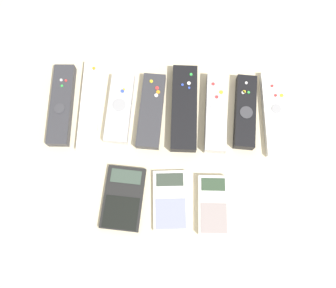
{
  "coord_description": "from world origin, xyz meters",
  "views": [
    {
      "loc": [
        0.01,
        -0.15,
        0.71
      ],
      "look_at": [
        0.0,
        0.04,
        0.01
      ],
      "focal_mm": 35.0,
      "sensor_mm": 36.0,
      "label": 1
    }
  ],
  "objects_px": {
    "remote_2": "(120,108)",
    "remote_6": "(245,112)",
    "remote_7": "(276,114)",
    "remote_4": "(184,108)",
    "calculator_0": "(123,198)",
    "remote_1": "(91,105)",
    "remote_0": "(62,105)",
    "remote_5": "(216,113)",
    "calculator_1": "(170,200)",
    "remote_3": "(151,111)",
    "calculator_2": "(213,205)"
  },
  "relations": [
    {
      "from": "remote_2",
      "to": "remote_6",
      "type": "height_order",
      "value": "remote_6"
    },
    {
      "from": "remote_2",
      "to": "remote_7",
      "type": "relative_size",
      "value": 0.81
    },
    {
      "from": "remote_2",
      "to": "remote_6",
      "type": "distance_m",
      "value": 0.29
    },
    {
      "from": "remote_4",
      "to": "calculator_0",
      "type": "xyz_separation_m",
      "value": [
        -0.12,
        -0.21,
        -0.01
      ]
    },
    {
      "from": "remote_1",
      "to": "remote_6",
      "type": "bearing_deg",
      "value": -1.53
    },
    {
      "from": "remote_0",
      "to": "remote_5",
      "type": "relative_size",
      "value": 1.05
    },
    {
      "from": "remote_7",
      "to": "calculator_1",
      "type": "height_order",
      "value": "remote_7"
    },
    {
      "from": "remote_7",
      "to": "calculator_0",
      "type": "bearing_deg",
      "value": -150.8
    },
    {
      "from": "remote_4",
      "to": "calculator_1",
      "type": "distance_m",
      "value": 0.21
    },
    {
      "from": "remote_6",
      "to": "calculator_1",
      "type": "distance_m",
      "value": 0.26
    },
    {
      "from": "remote_0",
      "to": "remote_6",
      "type": "bearing_deg",
      "value": -1.82
    },
    {
      "from": "remote_5",
      "to": "remote_7",
      "type": "distance_m",
      "value": 0.14
    },
    {
      "from": "remote_6",
      "to": "remote_7",
      "type": "xyz_separation_m",
      "value": [
        0.07,
        0.0,
        -0.0
      ]
    },
    {
      "from": "remote_0",
      "to": "calculator_1",
      "type": "bearing_deg",
      "value": -40.38
    },
    {
      "from": "remote_1",
      "to": "remote_5",
      "type": "bearing_deg",
      "value": -2.7
    },
    {
      "from": "remote_5",
      "to": "remote_0",
      "type": "bearing_deg",
      "value": -179.61
    },
    {
      "from": "remote_2",
      "to": "calculator_0",
      "type": "bearing_deg",
      "value": -81.14
    },
    {
      "from": "remote_0",
      "to": "calculator_1",
      "type": "height_order",
      "value": "remote_0"
    },
    {
      "from": "remote_2",
      "to": "calculator_0",
      "type": "xyz_separation_m",
      "value": [
        0.02,
        -0.2,
        -0.01
      ]
    },
    {
      "from": "remote_0",
      "to": "remote_3",
      "type": "xyz_separation_m",
      "value": [
        0.21,
        -0.01,
        -0.0
      ]
    },
    {
      "from": "calculator_1",
      "to": "calculator_0",
      "type": "bearing_deg",
      "value": 176.3
    },
    {
      "from": "remote_5",
      "to": "remote_7",
      "type": "bearing_deg",
      "value": 3.55
    },
    {
      "from": "remote_5",
      "to": "remote_7",
      "type": "height_order",
      "value": "remote_5"
    },
    {
      "from": "remote_1",
      "to": "calculator_1",
      "type": "relative_size",
      "value": 1.67
    },
    {
      "from": "remote_6",
      "to": "calculator_0",
      "type": "height_order",
      "value": "remote_6"
    },
    {
      "from": "remote_2",
      "to": "remote_7",
      "type": "xyz_separation_m",
      "value": [
        0.36,
        0.0,
        -0.0
      ]
    },
    {
      "from": "calculator_0",
      "to": "calculator_1",
      "type": "xyz_separation_m",
      "value": [
        0.1,
        -0.0,
        -0.0
      ]
    },
    {
      "from": "remote_6",
      "to": "calculator_2",
      "type": "height_order",
      "value": "remote_6"
    },
    {
      "from": "remote_6",
      "to": "calculator_0",
      "type": "relative_size",
      "value": 1.25
    },
    {
      "from": "remote_2",
      "to": "remote_3",
      "type": "relative_size",
      "value": 0.92
    },
    {
      "from": "remote_7",
      "to": "remote_3",
      "type": "bearing_deg",
      "value": 178.82
    },
    {
      "from": "remote_0",
      "to": "remote_6",
      "type": "xyz_separation_m",
      "value": [
        0.42,
        -0.0,
        0.0
      ]
    },
    {
      "from": "remote_3",
      "to": "remote_4",
      "type": "distance_m",
      "value": 0.08
    },
    {
      "from": "remote_2",
      "to": "calculator_1",
      "type": "xyz_separation_m",
      "value": [
        0.12,
        -0.2,
        -0.01
      ]
    },
    {
      "from": "calculator_2",
      "to": "remote_0",
      "type": "bearing_deg",
      "value": 147.57
    },
    {
      "from": "remote_2",
      "to": "calculator_2",
      "type": "xyz_separation_m",
      "value": [
        0.22,
        -0.21,
        -0.0
      ]
    },
    {
      "from": "remote_5",
      "to": "calculator_0",
      "type": "bearing_deg",
      "value": -133.2
    },
    {
      "from": "calculator_0",
      "to": "remote_1",
      "type": "bearing_deg",
      "value": 117.64
    },
    {
      "from": "remote_1",
      "to": "remote_7",
      "type": "bearing_deg",
      "value": -1.41
    },
    {
      "from": "remote_4",
      "to": "calculator_2",
      "type": "height_order",
      "value": "remote_4"
    },
    {
      "from": "remote_5",
      "to": "calculator_1",
      "type": "relative_size",
      "value": 1.43
    },
    {
      "from": "remote_1",
      "to": "remote_3",
      "type": "relative_size",
      "value": 1.22
    },
    {
      "from": "remote_4",
      "to": "calculator_0",
      "type": "relative_size",
      "value": 1.45
    },
    {
      "from": "remote_5",
      "to": "calculator_0",
      "type": "distance_m",
      "value": 0.28
    },
    {
      "from": "remote_7",
      "to": "calculator_1",
      "type": "relative_size",
      "value": 1.56
    },
    {
      "from": "remote_1",
      "to": "calculator_1",
      "type": "xyz_separation_m",
      "value": [
        0.19,
        -0.21,
        -0.0
      ]
    },
    {
      "from": "remote_5",
      "to": "remote_6",
      "type": "height_order",
      "value": "remote_5"
    },
    {
      "from": "remote_5",
      "to": "remote_6",
      "type": "distance_m",
      "value": 0.07
    },
    {
      "from": "remote_3",
      "to": "calculator_1",
      "type": "distance_m",
      "value": 0.21
    },
    {
      "from": "remote_0",
      "to": "calculator_2",
      "type": "height_order",
      "value": "remote_0"
    }
  ]
}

